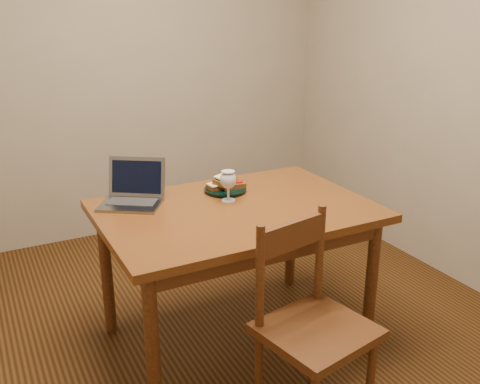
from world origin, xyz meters
name	(u,v)px	position (x,y,z in m)	size (l,w,h in m)	color
floor	(219,333)	(0.00, 0.00, -0.01)	(3.20, 3.20, 0.02)	black
back_wall	(119,59)	(0.00, 1.61, 1.30)	(3.20, 0.02, 2.60)	gray
right_wall	(462,71)	(1.61, 0.00, 1.30)	(0.02, 3.20, 2.60)	gray
table	(236,223)	(0.06, -0.09, 0.65)	(1.30, 0.90, 0.74)	#43260B
chair	(313,316)	(0.08, -0.73, 0.48)	(0.49, 0.47, 0.45)	#381A0B
plate	(225,190)	(0.12, 0.14, 0.75)	(0.22, 0.22, 0.02)	black
sandwich_cheese	(218,186)	(0.08, 0.15, 0.78)	(0.11, 0.06, 0.03)	#381E0C
sandwich_tomato	(233,184)	(0.16, 0.13, 0.78)	(0.12, 0.07, 0.04)	#381E0C
sandwich_top	(225,180)	(0.12, 0.15, 0.80)	(0.13, 0.07, 0.04)	#381E0C
milk_glass	(228,186)	(0.07, 0.01, 0.82)	(0.08, 0.08, 0.16)	white
laptop	(134,191)	(-0.35, 0.22, 0.80)	(0.38, 0.38, 0.21)	slate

